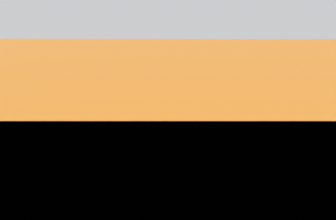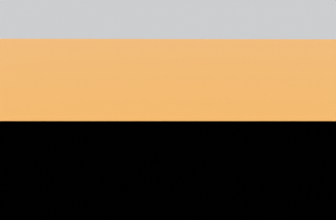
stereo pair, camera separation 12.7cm
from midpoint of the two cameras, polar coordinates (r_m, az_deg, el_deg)
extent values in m
plane|color=#4C4C51|center=(11.75, 4.41, -3.86)|extent=(90.00, 90.00, 0.00)
cylinder|color=#ADAFB5|center=(11.00, 1.69, -5.00)|extent=(1.39, 1.39, 0.01)
cylinder|color=#999BA0|center=(8.70, -6.97, -10.11)|extent=(1.28, 1.28, 0.01)
cylinder|color=#ADAFB5|center=(10.88, 8.47, -5.35)|extent=(1.97, 1.97, 0.01)
cylinder|color=#999BA0|center=(7.14, -8.01, -15.56)|extent=(2.55, 2.55, 0.01)
cube|color=#B7BABF|center=(12.05, -14.48, 1.38)|extent=(2.23, 5.30, 1.40)
cube|color=#B7BABF|center=(13.69, -12.30, 7.59)|extent=(1.91, 1.50, 0.84)
cube|color=black|center=(14.47, -11.37, 4.70)|extent=(1.66, 0.15, 0.63)
cube|color=#232326|center=(14.69, -11.15, 0.67)|extent=(1.97, 0.26, 0.24)
cylinder|color=black|center=(14.00, -16.12, -0.06)|extent=(0.28, 0.73, 0.72)
cylinder|color=black|center=(13.47, -8.24, -0.19)|extent=(0.28, 0.73, 0.72)
cylinder|color=black|center=(11.12, -21.65, -3.82)|extent=(0.28, 0.73, 0.72)
cylinder|color=black|center=(10.44, -11.85, -4.22)|extent=(0.28, 0.73, 0.72)
cube|color=black|center=(3.61, 10.68, -15.48)|extent=(1.98, 0.10, 0.81)
cube|color=#B2B2B7|center=(11.12, 2.16, -1.60)|extent=(0.77, 0.90, 0.56)
cube|color=#B2B2B7|center=(11.24, 2.14, -3.87)|extent=(0.70, 0.81, 0.04)
cylinder|color=#B2B2B7|center=(11.41, 1.52, 0.85)|extent=(0.55, 0.26, 0.04)
sphere|color=black|center=(11.06, 3.66, -4.67)|extent=(0.10, 0.10, 0.10)
sphere|color=black|center=(10.93, 1.60, -4.86)|extent=(0.10, 0.10, 0.10)
sphere|color=black|center=(11.61, 2.65, -3.80)|extent=(0.10, 0.10, 0.10)
sphere|color=black|center=(11.49, 0.68, -3.97)|extent=(0.10, 0.10, 0.10)
cylinder|color=black|center=(10.98, 1.93, -1.26)|extent=(0.17, 0.29, 0.69)
cube|color=#515156|center=(11.29, -2.33, -3.40)|extent=(0.68, 0.74, 0.03)
cylinder|color=#515156|center=(11.49, -1.68, -0.27)|extent=(0.04, 0.04, 1.10)
cylinder|color=#515156|center=(11.38, -3.81, -0.42)|extent=(0.04, 0.04, 1.10)
cylinder|color=black|center=(11.66, -1.56, -3.45)|extent=(0.13, 0.20, 0.20)
cylinder|color=black|center=(11.55, -3.86, -3.64)|extent=(0.13, 0.20, 0.20)
cube|color=tan|center=(11.25, -2.34, -2.67)|extent=(0.54, 0.56, 0.27)
cube|color=tan|center=(11.18, -2.35, -1.27)|extent=(0.56, 0.62, 0.30)
cube|color=tan|center=(11.11, -2.36, 0.27)|extent=(0.59, 0.61, 0.31)
cylinder|color=black|center=(10.10, 5.26, -4.29)|extent=(0.18, 0.18, 0.82)
cylinder|color=black|center=(10.24, 4.49, -4.03)|extent=(0.18, 0.18, 0.82)
cube|color=slate|center=(9.96, 4.97, 0.41)|extent=(0.51, 0.51, 0.84)
sphere|color=beige|center=(9.85, 5.03, 3.48)|extent=(0.22, 0.22, 0.22)
cylinder|color=slate|center=(9.79, 5.99, -0.14)|extent=(0.10, 0.10, 0.55)
cylinder|color=slate|center=(10.03, 4.21, 1.80)|extent=(0.28, 0.28, 0.50)
cylinder|color=#333338|center=(9.95, 4.62, 2.65)|extent=(0.02, 0.02, 0.86)
cone|color=black|center=(9.89, 4.66, 4.81)|extent=(1.04, 1.04, 0.22)
sphere|color=#333338|center=(9.88, 4.67, 5.56)|extent=(0.04, 0.04, 0.04)
cube|color=maroon|center=(10.08, 5.80, 0.79)|extent=(0.32, 0.33, 0.44)
cylinder|color=black|center=(12.40, -1.73, -0.96)|extent=(0.18, 0.18, 0.82)
cylinder|color=black|center=(12.22, -1.46, -1.17)|extent=(0.18, 0.18, 0.82)
cube|color=#B2A899|center=(12.14, -1.62, 2.74)|extent=(0.44, 0.52, 0.84)
sphere|color=beige|center=(12.05, -1.64, 5.26)|extent=(0.22, 0.22, 0.22)
cylinder|color=#B2A899|center=(12.39, -1.98, 2.71)|extent=(0.10, 0.10, 0.55)
cylinder|color=#B2A899|center=(11.94, -1.28, 3.64)|extent=(0.32, 0.22, 0.50)
cylinder|color=#333338|center=(11.98, -1.49, 4.45)|extent=(0.02, 0.02, 0.86)
cone|color=navy|center=(11.93, -1.50, 6.25)|extent=(1.04, 1.04, 0.22)
sphere|color=#333338|center=(11.92, -1.50, 6.87)|extent=(0.04, 0.04, 0.04)
cylinder|color=black|center=(11.23, 12.36, -2.76)|extent=(0.18, 0.18, 0.82)
cylinder|color=black|center=(11.15, 11.42, -2.82)|extent=(0.18, 0.18, 0.82)
cube|color=#5B1E23|center=(11.00, 12.09, 1.37)|extent=(0.51, 0.40, 0.84)
sphere|color=tan|center=(10.90, 12.23, 4.15)|extent=(0.22, 0.22, 0.22)
cylinder|color=#5B1E23|center=(11.11, 13.31, 1.17)|extent=(0.10, 0.10, 0.55)
cylinder|color=#5B1E23|center=(10.87, 11.32, 2.46)|extent=(0.19, 0.32, 0.50)
cylinder|color=#333338|center=(10.89, 11.70, 3.31)|extent=(0.02, 0.02, 0.86)
cone|color=red|center=(10.83, 11.80, 5.29)|extent=(1.04, 1.04, 0.22)
sphere|color=#333338|center=(10.82, 11.83, 5.98)|extent=(0.04, 0.04, 0.04)
camera|label=1|loc=(0.06, -89.65, 0.08)|focal=36.01mm
camera|label=2|loc=(0.06, 90.35, -0.08)|focal=36.01mm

